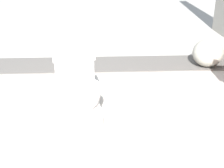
% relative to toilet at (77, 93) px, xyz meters
% --- Properties ---
extents(ground_plane, '(14.00, 14.00, 0.00)m').
position_rel_toilet_xyz_m(ground_plane, '(-0.05, -0.14, -0.22)').
color(ground_plane, '#B7B2A8').
extents(gravel_strip, '(0.56, 8.00, 0.01)m').
position_rel_toilet_xyz_m(gravel_strip, '(-1.30, 0.36, -0.21)').
color(gravel_strip, '#605B56').
rests_on(gravel_strip, ground).
extents(toilet, '(0.68, 0.47, 0.52)m').
position_rel_toilet_xyz_m(toilet, '(0.00, 0.00, 0.00)').
color(toilet, white).
rests_on(toilet, ground).
extents(boulder_near, '(0.59, 0.54, 0.33)m').
position_rel_toilet_xyz_m(boulder_near, '(-1.21, 1.55, -0.06)').
color(boulder_near, '#ADA899').
rests_on(boulder_near, ground).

